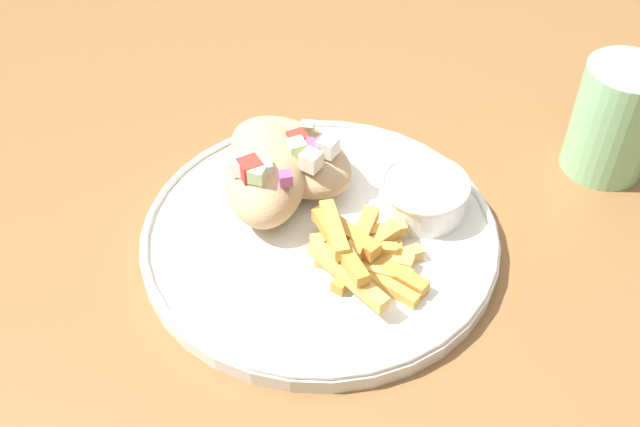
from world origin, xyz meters
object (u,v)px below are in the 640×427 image
(fries_pile, at_px, (363,253))
(water_glass, at_px, (614,124))
(pita_sandwich_far, at_px, (291,156))
(sauce_ramekin, at_px, (424,193))
(plate, at_px, (320,234))
(pita_sandwich_near, at_px, (266,173))

(fries_pile, height_order, water_glass, water_glass)
(pita_sandwich_far, distance_m, sauce_ramekin, 0.12)
(fries_pile, height_order, sauce_ramekin, fries_pile)
(plate, xyz_separation_m, water_glass, (0.08, 0.28, 0.04))
(pita_sandwich_near, distance_m, pita_sandwich_far, 0.04)
(pita_sandwich_near, height_order, pita_sandwich_far, pita_sandwich_near)
(plate, bearing_deg, pita_sandwich_near, -168.69)
(pita_sandwich_far, bearing_deg, water_glass, 47.81)
(pita_sandwich_far, height_order, fries_pile, pita_sandwich_far)
(sauce_ramekin, height_order, water_glass, water_glass)
(sauce_ramekin, bearing_deg, plate, -110.22)
(fries_pile, bearing_deg, sauce_ramekin, 102.95)
(plate, relative_size, pita_sandwich_near, 2.12)
(pita_sandwich_near, xyz_separation_m, sauce_ramekin, (0.09, 0.10, -0.01))
(pita_sandwich_near, relative_size, pita_sandwich_far, 1.01)
(fries_pile, xyz_separation_m, water_glass, (0.03, 0.27, 0.02))
(pita_sandwich_far, distance_m, water_glass, 0.30)
(pita_sandwich_near, height_order, water_glass, water_glass)
(pita_sandwich_far, height_order, sauce_ramekin, pita_sandwich_far)
(plate, relative_size, pita_sandwich_far, 2.14)
(fries_pile, xyz_separation_m, sauce_ramekin, (-0.02, 0.08, 0.01))
(pita_sandwich_near, height_order, sauce_ramekin, pita_sandwich_near)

